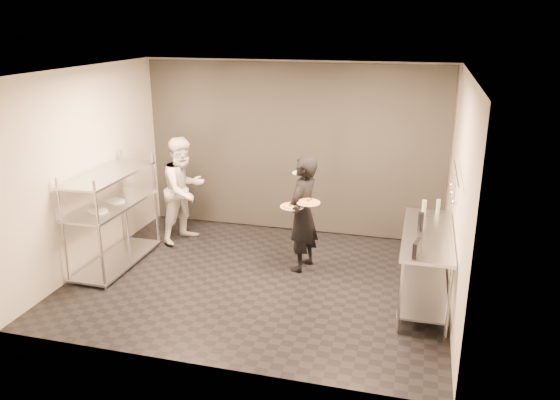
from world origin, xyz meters
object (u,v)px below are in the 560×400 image
(salad_plate, at_px, (301,171))
(bottle_clear, at_px, (438,206))
(pass_rack, at_px, (113,214))
(prep_counter, at_px, (426,255))
(bottle_green, at_px, (424,208))
(bottle_dark, at_px, (421,222))
(pizza_plate_near, at_px, (292,206))
(pizza_plate_far, at_px, (308,202))
(pos_monitor, at_px, (417,248))
(waiter, at_px, (303,214))
(chef, at_px, (184,190))

(salad_plate, distance_m, bottle_clear, 1.94)
(pass_rack, distance_m, bottle_clear, 4.53)
(prep_counter, xyz_separation_m, bottle_green, (-0.07, 0.61, 0.40))
(bottle_green, relative_size, bottle_dark, 0.90)
(pass_rack, bearing_deg, prep_counter, 0.03)
(pizza_plate_near, distance_m, bottle_clear, 1.96)
(pizza_plate_far, relative_size, pos_monitor, 1.30)
(waiter, height_order, bottle_green, waiter)
(pizza_plate_far, bearing_deg, pos_monitor, -36.09)
(prep_counter, height_order, bottle_clear, bottle_clear)
(prep_counter, height_order, bottle_green, bottle_green)
(chef, distance_m, bottle_dark, 3.79)
(bottle_clear, bearing_deg, prep_counter, -98.40)
(bottle_green, bearing_deg, pizza_plate_near, -170.12)
(waiter, distance_m, salad_plate, 0.62)
(chef, bearing_deg, salad_plate, -74.91)
(pass_rack, xyz_separation_m, pizza_plate_near, (2.55, 0.31, 0.24))
(pass_rack, relative_size, bottle_dark, 6.60)
(prep_counter, relative_size, waiter, 1.09)
(salad_plate, xyz_separation_m, pos_monitor, (1.67, -1.58, -0.34))
(chef, distance_m, pos_monitor, 4.05)
(chef, bearing_deg, bottle_green, -75.35)
(prep_counter, bearing_deg, pass_rack, -179.97)
(salad_plate, height_order, bottle_clear, salad_plate)
(bottle_green, bearing_deg, pos_monitor, -92.36)
(salad_plate, distance_m, bottle_green, 1.77)
(pass_rack, bearing_deg, salad_plate, 18.65)
(pizza_plate_near, xyz_separation_m, pizza_plate_far, (0.22, 0.02, 0.07))
(salad_plate, relative_size, bottle_clear, 1.38)
(prep_counter, bearing_deg, waiter, 162.38)
(pos_monitor, distance_m, bottle_clear, 1.54)
(pass_rack, relative_size, pizza_plate_near, 4.94)
(waiter, bearing_deg, prep_counter, 86.96)
(bottle_clear, bearing_deg, bottle_green, -134.06)
(salad_plate, distance_m, bottle_dark, 1.91)
(waiter, height_order, pos_monitor, waiter)
(chef, height_order, bottle_clear, chef)
(waiter, height_order, bottle_clear, waiter)
(waiter, xyz_separation_m, bottle_clear, (1.80, 0.26, 0.19))
(pizza_plate_near, height_order, bottle_green, bottle_green)
(salad_plate, height_order, bottle_dark, salad_plate)
(bottle_clear, relative_size, bottle_dark, 0.75)
(pass_rack, xyz_separation_m, prep_counter, (4.33, 0.00, -0.14))
(pass_rack, bearing_deg, bottle_dark, 0.44)
(prep_counter, relative_size, pizza_plate_near, 5.56)
(prep_counter, distance_m, chef, 3.89)
(pass_rack, bearing_deg, pizza_plate_far, 6.95)
(pos_monitor, xyz_separation_m, bottle_dark, (0.02, 0.75, 0.03))
(bottle_dark, bearing_deg, pos_monitor, -91.74)
(prep_counter, height_order, waiter, waiter)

